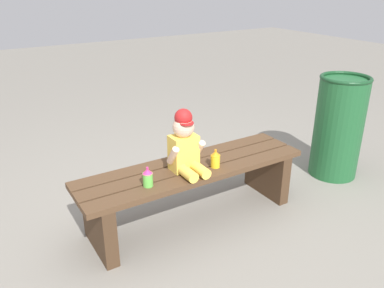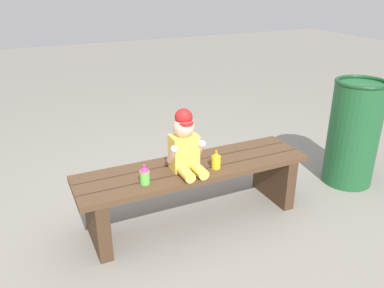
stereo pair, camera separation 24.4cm
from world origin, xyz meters
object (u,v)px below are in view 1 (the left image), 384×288
Objects in this scene: sippy_cup_right at (215,159)px; trash_bin at (338,127)px; sippy_cup_left at (148,177)px; child_figure at (185,145)px; park_bench at (193,182)px.

trash_bin reaches higher than sippy_cup_right.
trash_bin is (1.73, 0.05, -0.04)m from sippy_cup_left.
child_figure is 3.26× the size of sippy_cup_right.
sippy_cup_left is 0.15× the size of trash_bin.
park_bench is 0.31m from child_figure.
child_figure is 0.32m from sippy_cup_left.
sippy_cup_right reaches higher than park_bench.
child_figure is at bearing 160.99° from sippy_cup_right.
child_figure is 1.44m from trash_bin.
child_figure is at bearing 12.46° from sippy_cup_left.
sippy_cup_right is at bearing -19.01° from child_figure.
child_figure is (-0.07, -0.03, 0.30)m from park_bench.
sippy_cup_left is 0.48m from sippy_cup_right.
trash_bin reaches higher than sippy_cup_left.
sippy_cup_right is at bearing 0.00° from sippy_cup_left.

